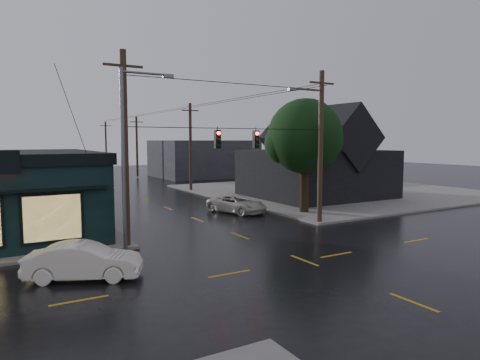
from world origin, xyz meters
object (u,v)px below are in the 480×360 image
utility_pole_nw (128,248)px  suv_silver (237,204)px  corner_tree (305,137)px  utility_pole_ne (319,224)px  sedan_cream (84,261)px

utility_pole_nw → suv_silver: 12.31m
utility_pole_nw → suv_silver: (10.36, 6.61, 0.69)m
corner_tree → suv_silver: (-4.30, 2.88, -5.19)m
utility_pole_ne → suv_silver: 7.15m
utility_pole_nw → sedan_cream: utility_pole_nw is taller
utility_pole_ne → corner_tree: bearing=65.9°
suv_silver → sedan_cream: bearing=-159.1°
utility_pole_ne → suv_silver: (-2.64, 6.61, 0.69)m
corner_tree → utility_pole_nw: corner_tree is taller
utility_pole_nw → suv_silver: size_ratio=2.04×
corner_tree → suv_silver: size_ratio=1.73×
corner_tree → utility_pole_ne: corner_tree is taller
utility_pole_nw → sedan_cream: size_ratio=2.25×
corner_tree → utility_pole_ne: (-1.66, -3.73, -5.88)m
utility_pole_nw → suv_silver: utility_pole_nw is taller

